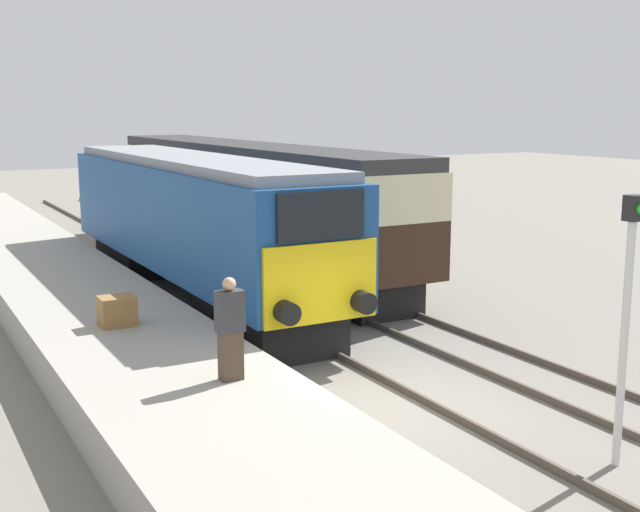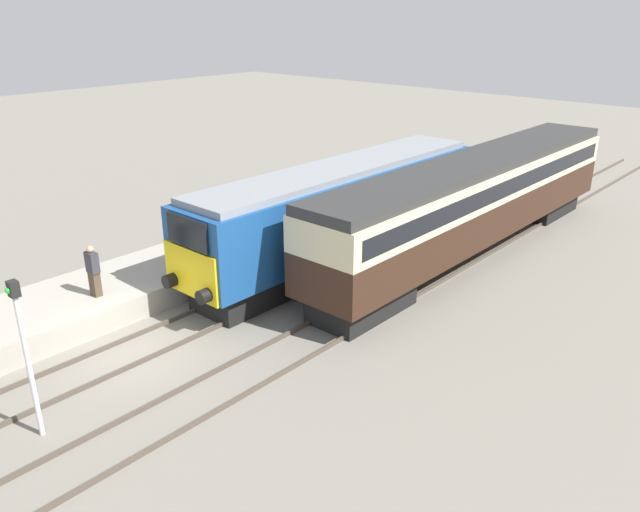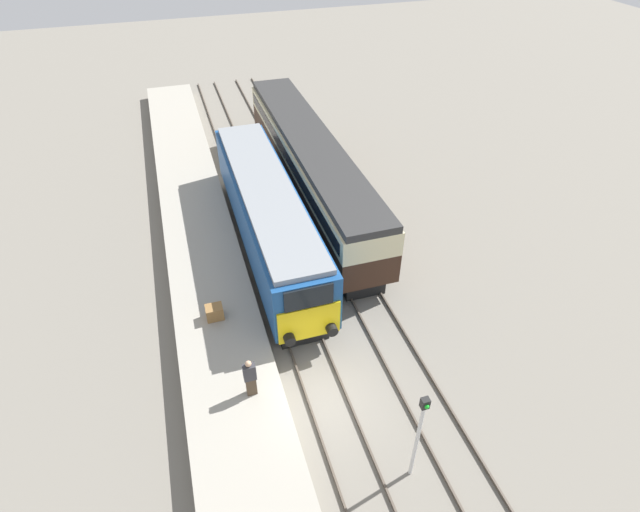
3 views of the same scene
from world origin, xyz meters
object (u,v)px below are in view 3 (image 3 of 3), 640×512
signal_post (419,432)px  luggage_crate (215,312)px  passenger_carriage (310,162)px  locomotive (267,215)px  person_on_platform (250,378)px

signal_post → luggage_crate: bearing=121.9°
passenger_carriage → luggage_crate: (-6.77, -8.99, -1.29)m
passenger_carriage → luggage_crate: passenger_carriage is taller
signal_post → locomotive: bearing=97.5°
locomotive → signal_post: 13.06m
luggage_crate → locomotive: bearing=54.9°
locomotive → passenger_carriage: size_ratio=0.79×
passenger_carriage → person_on_platform: 14.47m
locomotive → person_on_platform: bearing=-106.6°
signal_post → luggage_crate: size_ratio=5.66×
passenger_carriage → locomotive: bearing=-129.1°
person_on_platform → luggage_crate: (-0.72, 4.13, -0.54)m
person_on_platform → signal_post: (4.35, -4.01, 0.69)m
passenger_carriage → person_on_platform: bearing=-114.8°
locomotive → signal_post: signal_post is taller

